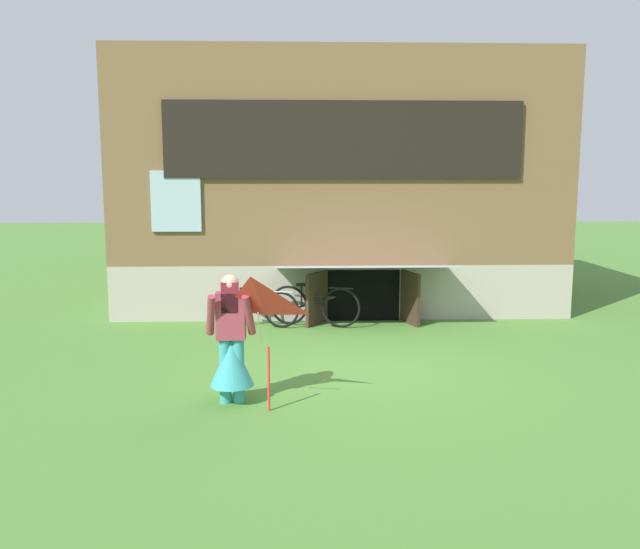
{
  "coord_description": "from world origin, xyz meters",
  "views": [
    {
      "loc": [
        -0.83,
        -9.0,
        2.67
      ],
      "look_at": [
        -0.51,
        0.62,
        1.23
      ],
      "focal_mm": 36.74,
      "sensor_mm": 36.0,
      "label": 1
    }
  ],
  "objects_px": {
    "bicycle_black": "(314,306)",
    "kite": "(251,309)",
    "person": "(231,350)",
    "bicycle_silver": "(257,308)"
  },
  "relations": [
    {
      "from": "kite",
      "to": "bicycle_silver",
      "type": "distance_m",
      "value": 4.57
    },
    {
      "from": "bicycle_black",
      "to": "kite",
      "type": "bearing_deg",
      "value": -82.89
    },
    {
      "from": "kite",
      "to": "bicycle_black",
      "type": "height_order",
      "value": "kite"
    },
    {
      "from": "person",
      "to": "bicycle_black",
      "type": "height_order",
      "value": "person"
    },
    {
      "from": "kite",
      "to": "bicycle_black",
      "type": "xyz_separation_m",
      "value": [
        0.81,
        4.49,
        -0.86
      ]
    },
    {
      "from": "bicycle_silver",
      "to": "kite",
      "type": "bearing_deg",
      "value": -73.57
    },
    {
      "from": "person",
      "to": "bicycle_black",
      "type": "relative_size",
      "value": 0.95
    },
    {
      "from": "person",
      "to": "kite",
      "type": "distance_m",
      "value": 0.8
    },
    {
      "from": "bicycle_black",
      "to": "person",
      "type": "bearing_deg",
      "value": -87.74
    },
    {
      "from": "person",
      "to": "bicycle_silver",
      "type": "bearing_deg",
      "value": 92.57
    }
  ]
}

